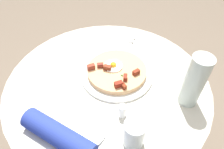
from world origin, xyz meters
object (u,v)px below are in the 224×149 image
object	(u,v)px
fork	(116,39)
knife	(118,35)
dining_table	(108,105)
breakfast_pizza	(116,70)
bread_plate	(82,127)
pizza_plate	(116,73)
water_bottle	(194,81)
water_glass	(134,134)
salt_shaker	(122,111)

from	to	relation	value
fork	knife	size ratio (longest dim) A/B	1.00
dining_table	breakfast_pizza	distance (m)	0.20
dining_table	bread_plate	bearing A→B (deg)	-66.23
breakfast_pizza	pizza_plate	bearing A→B (deg)	92.36
dining_table	bread_plate	size ratio (longest dim) A/B	4.80
pizza_plate	water_bottle	world-z (taller)	water_bottle
dining_table	water_glass	distance (m)	0.35
knife	salt_shaker	bearing A→B (deg)	-70.97
bread_plate	salt_shaker	world-z (taller)	salt_shaker
pizza_plate	fork	distance (m)	0.25
pizza_plate	bread_plate	bearing A→B (deg)	-70.33
water_bottle	salt_shaker	xyz separation A→B (m)	(-0.13, -0.22, -0.08)
salt_shaker	breakfast_pizza	bearing A→B (deg)	140.01
pizza_plate	water_bottle	size ratio (longest dim) A/B	1.43
water_bottle	pizza_plate	bearing A→B (deg)	-162.37
dining_table	fork	world-z (taller)	fork
pizza_plate	knife	xyz separation A→B (m)	(-0.19, 0.21, 0.00)
pizza_plate	knife	world-z (taller)	pizza_plate
pizza_plate	bread_plate	xyz separation A→B (m)	(0.09, -0.26, -0.00)
dining_table	water_glass	size ratio (longest dim) A/B	8.06
water_glass	salt_shaker	size ratio (longest dim) A/B	1.91
water_glass	water_bottle	xyz separation A→B (m)	(0.03, 0.27, 0.05)
bread_plate	knife	xyz separation A→B (m)	(-0.28, 0.47, 0.00)
dining_table	water_bottle	size ratio (longest dim) A/B	3.92
fork	bread_plate	bearing A→B (deg)	-85.10
dining_table	knife	bearing A→B (deg)	126.16
salt_shaker	water_bottle	bearing A→B (deg)	60.19
pizza_plate	fork	bearing A→B (deg)	134.74
bread_plate	fork	distance (m)	0.51
dining_table	water_bottle	world-z (taller)	water_bottle
bread_plate	water_glass	size ratio (longest dim) A/B	1.68
knife	salt_shaker	world-z (taller)	salt_shaker
bread_plate	water_bottle	size ratio (longest dim) A/B	0.82
salt_shaker	fork	bearing A→B (deg)	136.98
pizza_plate	knife	distance (m)	0.28
bread_plate	fork	world-z (taller)	bread_plate
bread_plate	salt_shaker	bearing A→B (deg)	64.65
breakfast_pizza	bread_plate	distance (m)	0.28
dining_table	knife	size ratio (longest dim) A/B	4.63
bread_plate	water_glass	xyz separation A→B (m)	(0.16, 0.08, 0.05)
water_bottle	salt_shaker	world-z (taller)	water_bottle
dining_table	fork	bearing A→B (deg)	127.36
fork	water_glass	bearing A→B (deg)	-66.52
breakfast_pizza	water_glass	world-z (taller)	water_glass
pizza_plate	breakfast_pizza	xyz separation A→B (m)	(0.00, -0.00, 0.02)
bread_plate	water_glass	distance (m)	0.18
bread_plate	knife	world-z (taller)	bread_plate
breakfast_pizza	water_bottle	bearing A→B (deg)	17.94
dining_table	water_glass	world-z (taller)	water_glass
fork	knife	distance (m)	0.04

